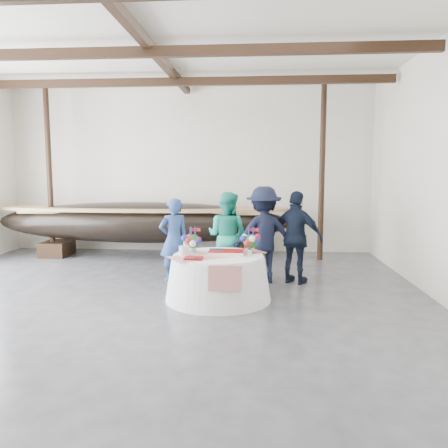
{
  "coord_description": "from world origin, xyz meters",
  "views": [
    {
      "loc": [
        1.88,
        -6.12,
        2.23
      ],
      "look_at": [
        1.22,
        2.69,
        1.16
      ],
      "focal_mm": 35.0,
      "sensor_mm": 36.0,
      "label": 1
    }
  ],
  "objects": [
    {
      "name": "guest_woman_teal",
      "position": [
        1.29,
        2.74,
        0.91
      ],
      "size": [
        1.08,
        0.97,
        1.81
      ],
      "primitive_type": "imported",
      "rotation": [
        0.0,
        0.0,
        2.75
      ],
      "color": "#21AA8E",
      "rests_on": "ground"
    },
    {
      "name": "pavilion_structure",
      "position": [
        0.0,
        0.84,
        4.0
      ],
      "size": [
        9.8,
        11.76,
        4.5
      ],
      "color": "black",
      "rests_on": "ground"
    },
    {
      "name": "guest_man_right",
      "position": [
        2.68,
        2.5,
        0.92
      ],
      "size": [
        1.17,
        0.9,
        1.85
      ],
      "primitive_type": "imported",
      "rotation": [
        0.0,
        0.0,
        2.66
      ],
      "color": "black",
      "rests_on": "ground"
    },
    {
      "name": "tabletop_items",
      "position": [
        1.21,
        1.43,
        0.94
      ],
      "size": [
        1.71,
        1.42,
        0.4
      ],
      "color": "#B31711",
      "rests_on": "banquet_table"
    },
    {
      "name": "ceiling",
      "position": [
        0.0,
        0.0,
        4.5
      ],
      "size": [
        10.0,
        12.0,
        0.01
      ],
      "primitive_type": "cube",
      "color": "white",
      "rests_on": "wall_back"
    },
    {
      "name": "banquet_table",
      "position": [
        1.22,
        1.29,
        0.39
      ],
      "size": [
        1.84,
        1.84,
        0.79
      ],
      "color": "white",
      "rests_on": "ground"
    },
    {
      "name": "wall_back",
      "position": [
        0.0,
        6.0,
        2.25
      ],
      "size": [
        10.0,
        0.02,
        4.5
      ],
      "primitive_type": "cube",
      "color": "silver",
      "rests_on": "ground"
    },
    {
      "name": "guest_woman_blue",
      "position": [
        0.2,
        2.58,
        0.84
      ],
      "size": [
        0.73,
        0.65,
        1.69
      ],
      "primitive_type": "imported",
      "rotation": [
        0.0,
        0.0,
        3.64
      ],
      "color": "navy",
      "rests_on": "ground"
    },
    {
      "name": "longboat_display",
      "position": [
        -1.08,
        4.93,
        0.92
      ],
      "size": [
        7.69,
        1.54,
        1.44
      ],
      "color": "black",
      "rests_on": "ground"
    },
    {
      "name": "guest_man_left",
      "position": [
        2.03,
        2.56,
        0.97
      ],
      "size": [
        1.38,
        0.99,
        1.93
      ],
      "primitive_type": "imported",
      "rotation": [
        0.0,
        0.0,
        3.38
      ],
      "color": "black",
      "rests_on": "ground"
    },
    {
      "name": "floor",
      "position": [
        0.0,
        0.0,
        0.0
      ],
      "size": [
        10.0,
        12.0,
        0.01
      ],
      "primitive_type": "cube",
      "color": "#3D3D42",
      "rests_on": "ground"
    }
  ]
}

